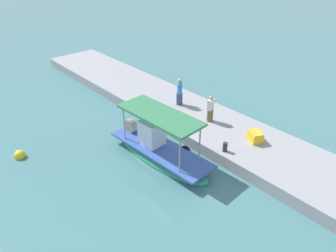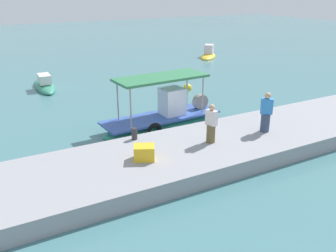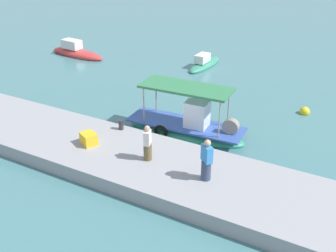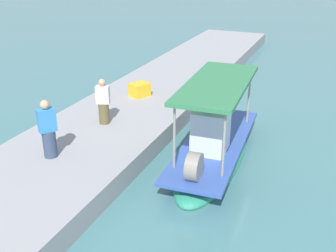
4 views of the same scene
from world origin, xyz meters
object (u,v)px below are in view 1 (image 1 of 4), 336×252
(fisherman_near_bollard, at_px, (210,110))
(cargo_crate, at_px, (255,137))
(fisherman_by_crate, at_px, (179,93))
(main_fishing_boat, at_px, (159,150))
(marker_buoy, at_px, (20,155))
(mooring_bollard, at_px, (225,147))

(fisherman_near_bollard, distance_m, cargo_crate, 3.11)
(cargo_crate, bearing_deg, fisherman_by_crate, -0.21)
(main_fishing_boat, bearing_deg, marker_buoy, 48.63)
(main_fishing_boat, xyz_separation_m, cargo_crate, (-3.01, -4.13, 0.50))
(fisherman_by_crate, height_order, marker_buoy, fisherman_by_crate)
(fisherman_near_bollard, bearing_deg, mooring_bollard, 145.72)
(fisherman_near_bollard, relative_size, cargo_crate, 2.17)
(marker_buoy, bearing_deg, cargo_crate, -129.18)
(main_fishing_boat, bearing_deg, fisherman_by_crate, -55.56)
(fisherman_near_bollard, height_order, cargo_crate, fisherman_near_bollard)
(main_fishing_boat, height_order, cargo_crate, main_fishing_boat)
(fisherman_near_bollard, distance_m, marker_buoy, 10.69)
(fisherman_by_crate, bearing_deg, marker_buoy, 78.33)
(main_fishing_boat, relative_size, mooring_bollard, 12.97)
(main_fishing_boat, distance_m, fisherman_near_bollard, 4.10)
(main_fishing_boat, relative_size, cargo_crate, 8.55)
(fisherman_by_crate, bearing_deg, mooring_bollard, 160.13)
(cargo_crate, bearing_deg, marker_buoy, 50.82)
(fisherman_near_bollard, height_order, fisherman_by_crate, fisherman_by_crate)
(fisherman_by_crate, relative_size, mooring_bollard, 3.59)
(mooring_bollard, bearing_deg, cargo_crate, -103.39)
(fisherman_near_bollard, distance_m, mooring_bollard, 3.20)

